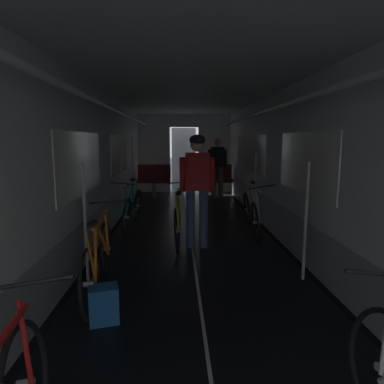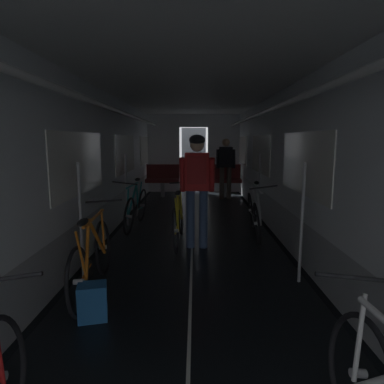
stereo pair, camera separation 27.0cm
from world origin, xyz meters
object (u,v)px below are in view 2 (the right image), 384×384
Objects in this scene: bicycle_orange at (92,258)px; bicycle_silver at (254,213)px; bench_seat_far_right at (224,177)px; backpack_on_floor at (93,302)px; bench_seat_far_left at (163,177)px; bicycle_teal at (136,208)px; person_cyclist_aisle at (197,179)px; bicycle_yellow_in_aisle at (178,219)px; person_standing_near_bench at (226,164)px.

bicycle_orange is 1.00× the size of bicycle_silver.
bench_seat_far_right is 6.56m from bicycle_orange.
bicycle_orange reaches higher than backpack_on_floor.
bench_seat_far_right is (1.80, 0.00, 0.00)m from bench_seat_far_left.
bench_seat_far_left is 4.45m from bicycle_silver.
person_cyclist_aisle reaches higher than bicycle_teal.
bicycle_teal is 1.00× the size of bicycle_silver.
bicycle_teal is 2.20m from bicycle_silver.
bench_seat_far_left is 4.86m from person_cyclist_aisle.
person_cyclist_aisle reaches higher than backpack_on_floor.
bench_seat_far_right is at bearing 75.91° from bicycle_yellow_in_aisle.
person_cyclist_aisle reaches higher than bicycle_yellow_in_aisle.
bicycle_yellow_in_aisle is at bearing 138.40° from person_cyclist_aisle.
bicycle_yellow_in_aisle is 2.47m from backpack_on_floor.
bench_seat_far_right is 0.58× the size of person_standing_near_bench.
person_cyclist_aisle is 2.49m from backpack_on_floor.
bench_seat_far_right is at bearing 72.56° from bicycle_orange.
bicycle_yellow_in_aisle is at bearing 74.04° from backpack_on_floor.
bench_seat_far_right is 0.57× the size of person_cyclist_aisle.
bench_seat_far_left is 0.58× the size of bicycle_silver.
bicycle_yellow_in_aisle is (-0.30, 0.26, -0.69)m from person_cyclist_aisle.
bicycle_yellow_in_aisle is (-1.12, -4.46, -0.18)m from bench_seat_far_right.
bench_seat_far_left is 0.57× the size of person_cyclist_aisle.
bicycle_teal is at bearing 133.38° from person_cyclist_aisle.
bicycle_teal is at bearing -122.15° from person_standing_near_bench.
bench_seat_far_right reaches higher than bicycle_yellow_in_aisle.
bicycle_yellow_in_aisle is (-1.31, -0.49, 0.00)m from bicycle_silver.
backpack_on_floor is at bearing -73.69° from bicycle_orange.
bicycle_silver is 1.44m from person_cyclist_aisle.
bicycle_silver is 1.40m from bicycle_yellow_in_aisle.
bicycle_yellow_in_aisle is at bearing 64.76° from bicycle_orange.
bicycle_orange is at bearing -89.91° from bicycle_teal.
bicycle_silver is (0.19, -3.97, -0.19)m from bench_seat_far_right.
person_standing_near_bench is at bearing 79.27° from person_cyclist_aisle.
backpack_on_floor is (0.00, -6.83, -0.40)m from bench_seat_far_left.
bench_seat_far_right is at bearing 90.41° from person_standing_near_bench.
bicycle_orange is 1.00× the size of person_standing_near_bench.
backpack_on_floor is (-0.97, -2.10, -0.90)m from person_cyclist_aisle.
bench_seat_far_left reaches higher than bicycle_orange.
person_standing_near_bench reaches higher than bench_seat_far_right.
bicycle_silver is at bearing 46.70° from bicycle_orange.
person_cyclist_aisle is 1.02× the size of bicycle_yellow_in_aisle.
bench_seat_far_right is 4.03m from bicycle_teal.
bicycle_teal is at bearing 92.97° from backpack_on_floor.
bicycle_silver is at bearing -87.31° from bench_seat_far_right.
bench_seat_far_left and bench_seat_far_right have the same top height.
bicycle_silver reaches higher than bicycle_yellow_in_aisle.
person_standing_near_bench reaches higher than bicycle_yellow_in_aisle.
bicycle_yellow_in_aisle is (0.84, 1.79, 0.00)m from bicycle_orange.
person_cyclist_aisle is at bearing -100.73° from person_standing_near_bench.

